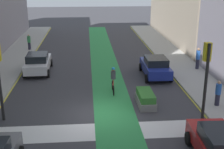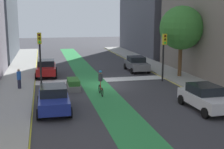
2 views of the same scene
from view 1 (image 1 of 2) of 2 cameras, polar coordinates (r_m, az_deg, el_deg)
name	(u,v)px [view 1 (image 1 of 2)]	position (r m, az deg, el deg)	size (l,w,h in m)	color
ground_plane	(100,114)	(17.70, -2.31, -7.47)	(120.00, 120.00, 0.00)	#38383D
bike_lane_paint	(115,114)	(17.75, 0.53, -7.36)	(2.40, 60.00, 0.01)	#2D8C47
crosswalk_band	(101,131)	(15.92, -1.99, -10.59)	(12.00, 1.80, 0.01)	silver
curb_stripe_right	(201,111)	(18.88, 16.32, -6.51)	(0.16, 60.00, 0.01)	yellow
traffic_signal_near_right	(206,69)	(16.22, 17.23, 1.04)	(0.35, 0.52, 4.44)	black
car_blue_right_far	(155,66)	(24.05, 8.11, 1.49)	(2.07, 4.22, 1.57)	navy
car_white_left_far	(38,63)	(25.56, -13.69, 2.17)	(2.11, 4.25, 1.57)	silver
car_red_right_near	(221,146)	(13.94, 19.67, -12.54)	(2.17, 4.27, 1.57)	#A51919
cyclist_in_lane	(113,79)	(20.38, 0.21, -0.94)	(0.32, 1.73, 1.86)	black
pedestrian_sidewalk_right_a	(218,93)	(19.26, 19.23, -3.29)	(0.34, 0.34, 1.56)	#262638
pedestrian_sidewalk_left_a	(29,42)	(32.97, -15.26, 5.94)	(0.34, 0.34, 1.61)	#262638
pedestrian_sidewalk_right_b	(198,58)	(26.18, 15.77, 2.97)	(0.34, 0.34, 1.78)	#262638
median_planter	(146,99)	(18.87, 6.30, -4.53)	(0.98, 2.24, 0.85)	slate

